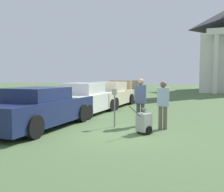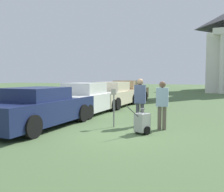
{
  "view_description": "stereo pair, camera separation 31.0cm",
  "coord_description": "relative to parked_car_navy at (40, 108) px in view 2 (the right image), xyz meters",
  "views": [
    {
      "loc": [
        2.94,
        -7.81,
        1.86
      ],
      "look_at": [
        -0.68,
        1.69,
        1.1
      ],
      "focal_mm": 40.0,
      "sensor_mm": 36.0,
      "label": 1
    },
    {
      "loc": [
        3.23,
        -7.69,
        1.86
      ],
      "look_at": [
        -0.68,
        1.69,
        1.1
      ],
      "focal_mm": 40.0,
      "sensor_mm": 36.0,
      "label": 2
    }
  ],
  "objects": [
    {
      "name": "ground_plane",
      "position": [
        2.82,
        0.19,
        -0.71
      ],
      "size": [
        120.0,
        120.0,
        0.0
      ],
      "primitive_type": "plane",
      "color": "#4C663D"
    },
    {
      "name": "parked_car_navy",
      "position": [
        0.0,
        0.0,
        0.0
      ],
      "size": [
        2.08,
        5.01,
        1.49
      ],
      "rotation": [
        0.0,
        0.0,
        0.0
      ],
      "color": "#19234C",
      "rests_on": "ground_plane"
    },
    {
      "name": "parked_car_white",
      "position": [
        0.0,
        3.61,
        0.02
      ],
      "size": [
        1.94,
        4.63,
        1.58
      ],
      "rotation": [
        0.0,
        0.0,
        0.0
      ],
      "color": "silver",
      "rests_on": "ground_plane"
    },
    {
      "name": "parked_car_cream",
      "position": [
        0.0,
        7.18,
        0.02
      ],
      "size": [
        2.01,
        5.13,
        1.57
      ],
      "rotation": [
        0.0,
        0.0,
        0.0
      ],
      "color": "beige",
      "rests_on": "ground_plane"
    },
    {
      "name": "parked_car_tan",
      "position": [
        0.0,
        10.26,
        0.04
      ],
      "size": [
        1.91,
        5.21,
        1.63
      ],
      "rotation": [
        0.0,
        0.0,
        0.0
      ],
      "color": "tan",
      "rests_on": "ground_plane"
    },
    {
      "name": "parking_meter",
      "position": [
        2.55,
        1.06,
        0.29
      ],
      "size": [
        0.18,
        0.09,
        1.44
      ],
      "color": "slate",
      "rests_on": "ground_plane"
    },
    {
      "name": "person_worker",
      "position": [
        3.41,
        1.59,
        0.33
      ],
      "size": [
        0.45,
        0.28,
        1.81
      ],
      "rotation": [
        0.0,
        0.0,
        3.29
      ],
      "color": "#3F3F47",
      "rests_on": "ground_plane"
    },
    {
      "name": "person_supervisor",
      "position": [
        4.31,
        1.29,
        0.27
      ],
      "size": [
        0.44,
        0.27,
        1.72
      ],
      "rotation": [
        0.0,
        0.0,
        3.26
      ],
      "color": "#665B4C",
      "rests_on": "ground_plane"
    },
    {
      "name": "equipment_cart",
      "position": [
        3.85,
        0.37,
        -0.32
      ],
      "size": [
        0.59,
        0.98,
        1.0
      ],
      "rotation": [
        0.0,
        0.0,
        -0.41
      ],
      "color": "#B2B2AD",
      "rests_on": "ground_plane"
    }
  ]
}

